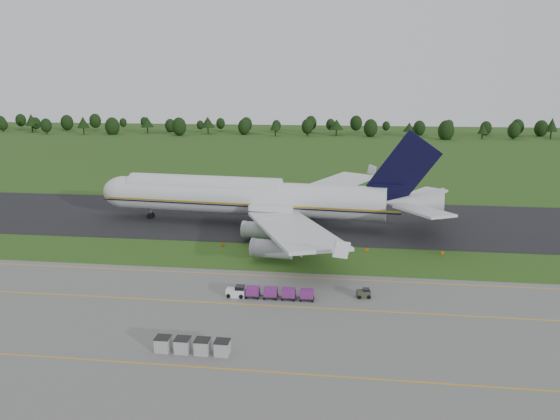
# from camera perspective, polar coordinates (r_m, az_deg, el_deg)

# --- Properties ---
(ground) EXTENTS (600.00, 600.00, 0.00)m
(ground) POSITION_cam_1_polar(r_m,az_deg,el_deg) (100.08, -1.87, -4.89)
(ground) COLOR #284C16
(ground) RESTS_ON ground
(apron) EXTENTS (300.00, 52.00, 0.06)m
(apron) POSITION_cam_1_polar(r_m,az_deg,el_deg) (69.25, -6.52, -13.64)
(apron) COLOR slate
(apron) RESTS_ON ground
(taxiway) EXTENTS (300.00, 40.00, 0.08)m
(taxiway) POSITION_cam_1_polar(r_m,az_deg,el_deg) (126.68, 0.16, -0.93)
(taxiway) COLOR black
(taxiway) RESTS_ON ground
(apron_markings) EXTENTS (300.00, 30.20, 0.01)m
(apron_markings) POSITION_cam_1_polar(r_m,az_deg,el_deg) (75.37, -5.23, -11.23)
(apron_markings) COLOR #EEA40E
(apron_markings) RESTS_ON apron
(tree_line) EXTENTS (524.92, 23.63, 11.58)m
(tree_line) POSITION_cam_1_polar(r_m,az_deg,el_deg) (317.52, 0.48, 8.79)
(tree_line) COLOR black
(tree_line) RESTS_ON ground
(aircraft) EXTENTS (77.75, 75.36, 21.79)m
(aircraft) POSITION_cam_1_polar(r_m,az_deg,el_deg) (120.54, -2.63, 1.33)
(aircraft) COLOR silver
(aircraft) RESTS_ON ground
(baggage_train) EXTENTS (13.06, 1.67, 1.61)m
(baggage_train) POSITION_cam_1_polar(r_m,az_deg,el_deg) (81.29, -1.20, -8.63)
(baggage_train) COLOR white
(baggage_train) RESTS_ON apron
(utility_cart) EXTENTS (2.16, 1.50, 1.09)m
(utility_cart) POSITION_cam_1_polar(r_m,az_deg,el_deg) (82.56, 8.72, -8.67)
(utility_cart) COLOR #2F3625
(utility_cart) RESTS_ON apron
(uld_row) EXTENTS (8.98, 1.78, 1.76)m
(uld_row) POSITION_cam_1_polar(r_m,az_deg,el_deg) (67.00, -9.13, -13.83)
(uld_row) COLOR #A0A0A0
(uld_row) RESTS_ON apron
(edge_markers) EXTENTS (41.95, 0.30, 0.60)m
(edge_markers) POSITION_cam_1_polar(r_m,az_deg,el_deg) (104.00, 5.26, -4.07)
(edge_markers) COLOR #E74D07
(edge_markers) RESTS_ON ground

